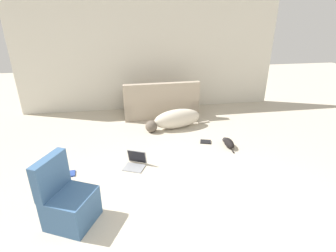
% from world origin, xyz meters
% --- Properties ---
extents(ground_plane, '(20.00, 20.00, 0.00)m').
position_xyz_m(ground_plane, '(0.00, 0.00, 0.00)').
color(ground_plane, '#BCB29E').
extents(wall_back, '(6.68, 0.06, 2.72)m').
position_xyz_m(wall_back, '(0.00, 4.63, 1.36)').
color(wall_back, beige).
rests_on(wall_back, ground_plane).
extents(couch, '(1.85, 0.87, 0.90)m').
position_xyz_m(couch, '(0.16, 4.03, 0.29)').
color(couch, tan).
rests_on(couch, ground_plane).
extents(dog, '(1.58, 0.61, 0.44)m').
position_xyz_m(dog, '(0.38, 3.14, 0.21)').
color(dog, beige).
rests_on(dog, ground_plane).
extents(cat, '(0.16, 0.52, 0.16)m').
position_xyz_m(cat, '(1.25, 2.09, 0.08)').
color(cat, black).
rests_on(cat, ground_plane).
extents(laptop_open, '(0.44, 0.43, 0.27)m').
position_xyz_m(laptop_open, '(-0.59, 1.69, 0.09)').
color(laptop_open, gray).
rests_on(laptop_open, ground_plane).
extents(book_black, '(0.25, 0.21, 0.02)m').
position_xyz_m(book_black, '(0.86, 2.33, 0.01)').
color(book_black, black).
rests_on(book_black, ground_plane).
extents(book_blue, '(0.24, 0.19, 0.02)m').
position_xyz_m(book_blue, '(-1.70, 1.58, 0.01)').
color(book_blue, '#28428E').
rests_on(book_blue, ground_plane).
extents(side_chair, '(0.71, 0.70, 0.89)m').
position_xyz_m(side_chair, '(-1.47, 0.51, 0.30)').
color(side_chair, '#385B84').
rests_on(side_chair, ground_plane).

